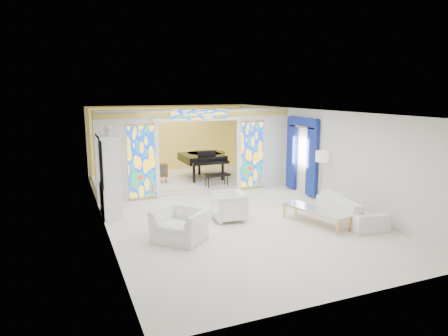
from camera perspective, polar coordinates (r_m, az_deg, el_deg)
name	(u,v)px	position (r m, az deg, el deg)	size (l,w,h in m)	color
floor	(220,208)	(12.53, -0.59, -5.76)	(12.00, 12.00, 0.00)	silver
ceiling	(220,112)	(12.02, -0.62, 8.07)	(7.00, 12.00, 0.02)	white
wall_back	(170,140)	(17.85, -7.78, 4.04)	(7.00, 0.02, 3.00)	silver
wall_front	(351,217)	(7.12, 17.71, -6.67)	(7.00, 0.02, 3.00)	silver
wall_left	(101,169)	(11.39, -17.19, -0.17)	(0.02, 12.00, 3.00)	silver
wall_right	(316,154)	(13.85, 12.97, 1.92)	(0.02, 12.00, 3.00)	silver
partition_wall	(199,148)	(14.02, -3.63, 2.91)	(7.00, 0.22, 3.00)	silver
stained_glass_left	(142,162)	(13.46, -11.68, 0.86)	(0.90, 0.04, 2.40)	gold
stained_glass_right	(252,155)	(14.74, 4.01, 1.91)	(0.90, 0.04, 2.40)	gold
stained_glass_transom	(199,114)	(13.81, -3.55, 7.66)	(2.00, 0.04, 0.34)	gold
alcove_platform	(182,179)	(16.27, -5.95, -1.61)	(6.80, 3.80, 0.18)	silver
gold_curtain_back	(170,140)	(17.73, -7.68, 4.00)	(6.70, 0.10, 2.90)	#F4D454
chandelier	(187,118)	(15.89, -5.33, 7.07)	(0.48, 0.48, 0.30)	gold
blue_drapes	(302,149)	(14.36, 11.05, 2.62)	(0.14, 1.85, 2.65)	navy
china_cabinet	(110,176)	(12.06, -16.04, -1.12)	(0.56, 1.46, 2.72)	white
armchair_left	(181,225)	(9.86, -6.20, -8.08)	(1.21, 1.06, 0.79)	white
armchair_right	(228,206)	(11.28, 0.65, -5.50)	(0.87, 0.90, 0.82)	white
sofa	(350,209)	(11.82, 17.59, -5.55)	(2.38, 0.93, 0.69)	white
side_table	(195,217)	(10.61, -4.16, -6.97)	(0.43, 0.43, 0.52)	white
vase	(195,207)	(10.52, -4.18, -5.53)	(0.19, 0.19, 0.19)	white
coffee_table	(315,210)	(11.22, 12.94, -5.90)	(1.11, 2.06, 0.44)	silver
floor_lamp	(322,159)	(13.07, 13.84, 1.26)	(0.53, 0.53, 1.73)	gold
grand_piano	(204,158)	(16.06, -2.81, 1.49)	(1.87, 2.93, 1.18)	black
tv_console	(160,170)	(15.41, -9.18, -0.32)	(0.67, 0.51, 0.70)	brown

